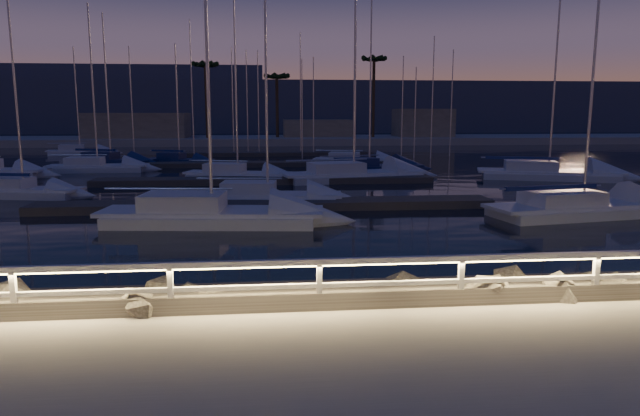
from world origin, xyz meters
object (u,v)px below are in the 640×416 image
Objects in this scene: guard_rail at (267,274)px; sailboat_i at (178,160)px; sailboat_j at (95,166)px; sailboat_k at (352,160)px; sailboat_b at (264,196)px; sailboat_f at (235,174)px; sailboat_c at (206,213)px; sailboat_l at (350,174)px; sailboat_g at (366,167)px; sailboat_d at (578,207)px; sailboat_a at (21,190)px; sailboat_m at (78,151)px; sailboat_n at (109,161)px; sailboat_h at (545,173)px.

sailboat_i is (-7.63, 40.58, -0.97)m from guard_rail.
sailboat_j is 1.03× the size of sailboat_k.
sailboat_b is at bearing -53.38° from sailboat_j.
sailboat_f is 14.81m from sailboat_k.
sailboat_b reaches higher than sailboat_f.
sailboat_c is 16.61m from sailboat_l.
guard_rail is at bearing -116.56° from sailboat_g.
sailboat_d is at bearing 42.21° from guard_rail.
sailboat_g is 1.34× the size of sailboat_i.
guard_rail is 3.54× the size of sailboat_f.
sailboat_j reaches higher than sailboat_a.
sailboat_d is at bearing -84.85° from sailboat_g.
sailboat_d is 53.07m from sailboat_m.
sailboat_n is (-13.51, 40.18, -0.94)m from guard_rail.
sailboat_f is 1.18× the size of sailboat_i.
sailboat_b is 11.08m from sailboat_l.
sailboat_d is 22.33m from sailboat_f.
sailboat_j reaches higher than sailboat_f.
guard_rail is 24.99m from sailboat_a.
sailboat_b is 0.76× the size of sailboat_l.
sailboat_n is (-27.49, 27.50, -0.00)m from sailboat_d.
sailboat_c is at bearing -95.04° from sailboat_k.
sailboat_f is 13.53m from sailboat_i.
sailboat_m is at bearing 165.07° from sailboat_h.
sailboat_k is 0.75× the size of sailboat_l.
sailboat_c is at bearing 171.16° from sailboat_d.
sailboat_c is at bearing -26.51° from sailboat_a.
sailboat_j is 20.51m from sailboat_l.
sailboat_d is at bearing -92.51° from sailboat_h.
sailboat_g is at bearing -46.36° from sailboat_m.
sailboat_d is 34.97m from sailboat_j.
sailboat_c reaches higher than sailboat_g.
guard_rail is 17.49m from sailboat_b.
sailboat_b is at bearing -49.86° from sailboat_i.
sailboat_a is 0.68× the size of sailboat_h.
sailboat_l reaches higher than sailboat_b.
sailboat_k is (21.06, 4.54, -0.03)m from sailboat_j.
sailboat_b is at bearing -133.38° from sailboat_l.
sailboat_n is (-13.46, 22.72, 0.01)m from sailboat_b.
sailboat_f reaches higher than sailboat_a.
sailboat_b is 5.55m from sailboat_c.
sailboat_g reaches higher than sailboat_m.
sailboat_d is at bearing -39.66° from sailboat_j.
sailboat_i is at bearing 171.86° from sailboat_h.
sailboat_f is at bearing 106.29° from sailboat_b.
sailboat_c is at bearing -109.61° from sailboat_b.
guard_rail is at bearing -78.04° from sailboat_m.
sailboat_d reaches higher than sailboat_i.
sailboat_b is 24.32m from sailboat_i.
sailboat_k is (7.96, 21.82, -0.02)m from sailboat_b.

